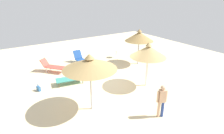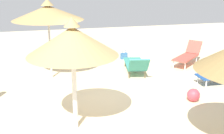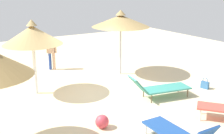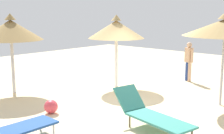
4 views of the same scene
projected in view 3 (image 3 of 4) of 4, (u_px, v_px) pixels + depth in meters
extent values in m
cube|color=beige|center=(97.00, 97.00, 10.36)|extent=(24.00, 24.00, 0.10)
cylinder|color=white|center=(35.00, 63.00, 10.25)|extent=(0.11, 0.11, 2.24)
cone|color=tan|center=(32.00, 35.00, 9.97)|extent=(2.05, 2.05, 0.64)
cone|color=tan|center=(31.00, 22.00, 9.85)|extent=(0.37, 0.37, 0.22)
cylinder|color=#B2B2B7|center=(120.00, 47.00, 12.47)|extent=(0.07, 0.07, 2.42)
cone|color=tan|center=(121.00, 21.00, 12.16)|extent=(2.43, 2.43, 0.49)
cone|color=tan|center=(121.00, 12.00, 12.06)|extent=(0.44, 0.44, 0.22)
cube|color=#1E478C|center=(171.00, 132.00, 7.18)|extent=(1.59, 0.65, 0.05)
cylinder|color=silver|center=(146.00, 129.00, 7.65)|extent=(0.04, 0.04, 0.29)
cylinder|color=silver|center=(161.00, 124.00, 7.91)|extent=(0.04, 0.04, 0.29)
cube|color=teal|center=(166.00, 88.00, 10.12)|extent=(0.99, 1.78, 0.05)
cylinder|color=brown|center=(178.00, 88.00, 10.66)|extent=(0.04, 0.04, 0.30)
cylinder|color=brown|center=(188.00, 93.00, 10.15)|extent=(0.04, 0.04, 0.30)
cylinder|color=brown|center=(144.00, 93.00, 10.18)|extent=(0.04, 0.04, 0.30)
cylinder|color=brown|center=(151.00, 99.00, 9.66)|extent=(0.04, 0.04, 0.30)
cube|color=teal|center=(138.00, 84.00, 9.67)|extent=(0.77, 0.62, 0.55)
cube|color=#CC4C3F|center=(223.00, 108.00, 8.38)|extent=(1.46, 1.36, 0.05)
cylinder|color=silver|center=(200.00, 115.00, 8.40)|extent=(0.04, 0.04, 0.35)
cylinder|color=silver|center=(201.00, 109.00, 8.84)|extent=(0.04, 0.04, 0.35)
cylinder|color=tan|center=(54.00, 61.00, 13.38)|extent=(0.13, 0.13, 0.78)
cylinder|color=navy|center=(50.00, 61.00, 13.36)|extent=(0.13, 0.13, 0.78)
cube|color=tan|center=(51.00, 47.00, 13.18)|extent=(0.31, 0.34, 0.58)
sphere|color=tan|center=(51.00, 38.00, 13.07)|extent=(0.21, 0.21, 0.21)
cylinder|color=tan|center=(55.00, 47.00, 13.21)|extent=(0.09, 0.09, 0.54)
cylinder|color=tan|center=(47.00, 47.00, 13.17)|extent=(0.09, 0.09, 0.54)
cube|color=#336699|center=(205.00, 85.00, 10.99)|extent=(0.32, 0.20, 0.27)
torus|color=#336699|center=(205.00, 80.00, 10.94)|extent=(0.22, 0.07, 0.22)
sphere|color=#D83F4C|center=(102.00, 121.00, 7.98)|extent=(0.38, 0.38, 0.38)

